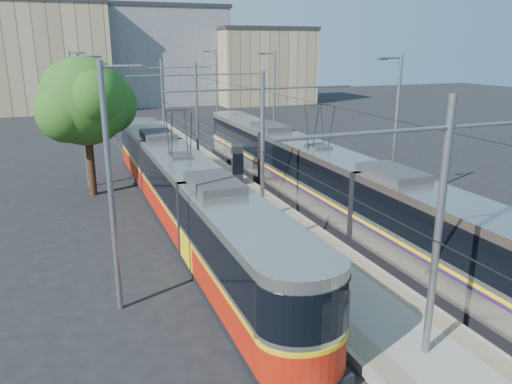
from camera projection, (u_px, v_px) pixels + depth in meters
name	position (u px, v px, depth m)	size (l,w,h in m)	color
ground	(348.00, 296.00, 17.40)	(160.00, 160.00, 0.00)	black
platform	(211.00, 177.00, 32.55)	(4.00, 50.00, 0.30)	gray
tactile_strip_left	(189.00, 177.00, 32.00)	(0.70, 50.00, 0.01)	gray
tactile_strip_right	(232.00, 173.00, 33.01)	(0.70, 50.00, 0.01)	gray
rails	(211.00, 179.00, 32.58)	(8.71, 70.00, 0.03)	gray
track_arrow	(291.00, 369.00, 13.46)	(1.20, 5.00, 0.01)	silver
tram_left	(181.00, 188.00, 24.24)	(2.43, 28.25, 5.50)	black
tram_right	(317.00, 174.00, 26.32)	(2.43, 31.80, 5.50)	black
catenary	(223.00, 115.00, 28.77)	(9.20, 70.00, 7.00)	slate
street_lamps	(193.00, 108.00, 34.98)	(15.18, 38.22, 8.00)	slate
shelter	(237.00, 164.00, 30.05)	(0.90, 1.20, 2.37)	black
tree	(91.00, 102.00, 27.99)	(5.41, 5.00, 7.86)	#382314
building_left	(44.00, 57.00, 65.57)	(16.32, 12.24, 13.90)	tan
building_centre	(160.00, 55.00, 74.71)	(18.36, 14.28, 13.94)	gray
building_right	(261.00, 65.00, 74.65)	(14.28, 10.20, 10.98)	tan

